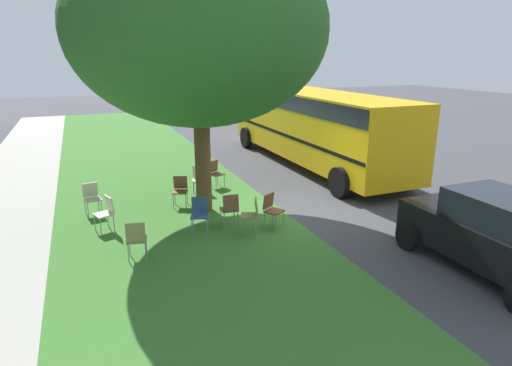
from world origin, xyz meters
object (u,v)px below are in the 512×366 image
at_px(chair_6, 252,213).
at_px(chair_9, 199,177).
at_px(chair_7, 230,207).
at_px(chair_8, 180,189).
at_px(chair_3, 215,172).
at_px(chair_4, 92,196).
at_px(chair_0, 272,208).
at_px(parked_car, 494,232).
at_px(street_tree, 198,30).
at_px(chair_2, 200,212).
at_px(chair_5, 136,238).
at_px(chair_1, 106,211).
at_px(school_bus, 313,121).

bearing_deg(chair_6, chair_9, 5.79).
distance_m(chair_7, chair_8, 2.22).
xyz_separation_m(chair_3, chair_6, (-4.07, 0.31, 0.00)).
relative_size(chair_4, chair_9, 1.00).
bearing_deg(chair_0, chair_8, 35.69).
distance_m(chair_7, parked_car, 5.93).
relative_size(street_tree, chair_6, 8.28).
height_order(chair_6, chair_7, same).
bearing_deg(parked_car, chair_4, 48.44).
xyz_separation_m(street_tree, chair_6, (-2.01, -0.65, -4.32)).
height_order(chair_2, parked_car, parked_car).
bearing_deg(chair_0, chair_5, 99.88).
distance_m(chair_8, parked_car, 8.03).
height_order(chair_1, chair_4, same).
bearing_deg(chair_5, street_tree, -41.51).
bearing_deg(chair_0, street_tree, 33.89).
xyz_separation_m(chair_5, parked_car, (-3.21, -6.60, 0.32)).
distance_m(chair_7, chair_9, 3.05).
xyz_separation_m(street_tree, chair_9, (1.61, -0.29, -4.32)).
height_order(chair_1, chair_2, same).
distance_m(street_tree, chair_2, 4.59).
bearing_deg(chair_8, chair_7, -158.52).
bearing_deg(chair_0, parked_car, -140.31).
distance_m(chair_3, school_bus, 4.86).
height_order(chair_3, chair_6, same).
bearing_deg(chair_3, chair_4, 107.10).
height_order(chair_7, parked_car, parked_car).
relative_size(chair_3, chair_5, 1.00).
bearing_deg(chair_2, chair_9, -14.82).
bearing_deg(chair_0, chair_4, 57.09).
bearing_deg(chair_0, chair_9, 15.55).
bearing_deg(chair_4, chair_1, -168.17).
height_order(street_tree, chair_2, street_tree).
xyz_separation_m(chair_1, chair_4, (1.36, 0.28, 0.00)).
bearing_deg(chair_9, chair_3, -56.24).
bearing_deg(street_tree, school_bus, -57.12).
height_order(street_tree, chair_7, street_tree).
distance_m(chair_6, parked_car, 5.26).
distance_m(chair_4, parked_car, 9.85).
xyz_separation_m(street_tree, school_bus, (3.51, -5.43, -3.08)).
bearing_deg(chair_8, chair_4, 84.69).
relative_size(chair_5, chair_6, 1.00).
bearing_deg(chair_1, chair_9, -54.44).
bearing_deg(parked_car, chair_7, 44.34).
bearing_deg(chair_7, chair_3, -11.09).
relative_size(street_tree, chair_9, 8.28).
distance_m(street_tree, chair_9, 4.62).
xyz_separation_m(street_tree, chair_1, (-0.50, 2.67, -4.32)).
xyz_separation_m(chair_4, chair_5, (-3.32, -0.77, 0.00)).
xyz_separation_m(chair_5, chair_8, (3.10, -1.64, 0.00)).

